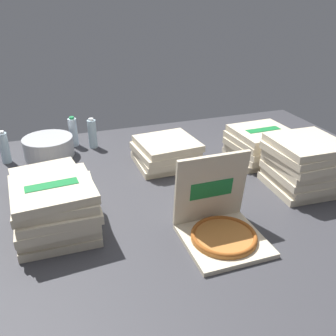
{
  "coord_description": "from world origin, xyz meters",
  "views": [
    {
      "loc": [
        -0.59,
        -1.66,
        1.07
      ],
      "look_at": [
        0.03,
        0.1,
        0.14
      ],
      "focal_mm": 39.17,
      "sensor_mm": 36.0,
      "label": 1
    }
  ],
  "objects_px": {
    "pizza_stack_center_near": "(304,165)",
    "water_bottle_0": "(92,134)",
    "open_pizza_box": "(220,224)",
    "pizza_stack_right_mid": "(49,185)",
    "ice_bucket": "(49,147)",
    "pizza_stack_left_mid": "(57,209)",
    "water_bottle_1": "(4,148)",
    "water_bottle_2": "(73,132)",
    "pizza_stack_left_near": "(165,153)",
    "pizza_stack_center_far": "(260,145)"
  },
  "relations": [
    {
      "from": "pizza_stack_left_near",
      "to": "ice_bucket",
      "type": "height_order",
      "value": "pizza_stack_left_near"
    },
    {
      "from": "pizza_stack_left_near",
      "to": "pizza_stack_center_near",
      "type": "bearing_deg",
      "value": -40.7
    },
    {
      "from": "pizza_stack_center_far",
      "to": "water_bottle_2",
      "type": "relative_size",
      "value": 1.79
    },
    {
      "from": "water_bottle_1",
      "to": "water_bottle_2",
      "type": "height_order",
      "value": "same"
    },
    {
      "from": "water_bottle_0",
      "to": "water_bottle_1",
      "type": "height_order",
      "value": "same"
    },
    {
      "from": "pizza_stack_left_near",
      "to": "water_bottle_1",
      "type": "distance_m",
      "value": 1.07
    },
    {
      "from": "water_bottle_1",
      "to": "pizza_stack_left_mid",
      "type": "bearing_deg",
      "value": -73.59
    },
    {
      "from": "pizza_stack_center_far",
      "to": "open_pizza_box",
      "type": "bearing_deg",
      "value": -132.91
    },
    {
      "from": "ice_bucket",
      "to": "water_bottle_1",
      "type": "relative_size",
      "value": 1.52
    },
    {
      "from": "open_pizza_box",
      "to": "pizza_stack_right_mid",
      "type": "xyz_separation_m",
      "value": [
        -0.73,
        0.68,
        -0.01
      ]
    },
    {
      "from": "water_bottle_0",
      "to": "water_bottle_1",
      "type": "xyz_separation_m",
      "value": [
        -0.59,
        -0.07,
        0.0
      ]
    },
    {
      "from": "pizza_stack_center_near",
      "to": "ice_bucket",
      "type": "height_order",
      "value": "pizza_stack_center_near"
    },
    {
      "from": "pizza_stack_center_near",
      "to": "ice_bucket",
      "type": "distance_m",
      "value": 1.68
    },
    {
      "from": "pizza_stack_left_near",
      "to": "pizza_stack_left_mid",
      "type": "xyz_separation_m",
      "value": [
        -0.73,
        -0.54,
        0.04
      ]
    },
    {
      "from": "pizza_stack_left_mid",
      "to": "open_pizza_box",
      "type": "bearing_deg",
      "value": -22.41
    },
    {
      "from": "pizza_stack_center_far",
      "to": "pizza_stack_center_near",
      "type": "bearing_deg",
      "value": -87.47
    },
    {
      "from": "open_pizza_box",
      "to": "pizza_stack_left_mid",
      "type": "xyz_separation_m",
      "value": [
        -0.71,
        0.29,
        0.05
      ]
    },
    {
      "from": "pizza_stack_right_mid",
      "to": "water_bottle_1",
      "type": "xyz_separation_m",
      "value": [
        -0.25,
        0.55,
        0.04
      ]
    },
    {
      "from": "open_pizza_box",
      "to": "water_bottle_1",
      "type": "bearing_deg",
      "value": 128.81
    },
    {
      "from": "pizza_stack_right_mid",
      "to": "pizza_stack_left_mid",
      "type": "distance_m",
      "value": 0.39
    },
    {
      "from": "water_bottle_2",
      "to": "water_bottle_0",
      "type": "bearing_deg",
      "value": -31.93
    },
    {
      "from": "water_bottle_2",
      "to": "pizza_stack_left_near",
      "type": "bearing_deg",
      "value": -44.94
    },
    {
      "from": "pizza_stack_center_far",
      "to": "pizza_stack_left_near",
      "type": "bearing_deg",
      "value": 168.13
    },
    {
      "from": "ice_bucket",
      "to": "water_bottle_2",
      "type": "relative_size",
      "value": 1.52
    },
    {
      "from": "open_pizza_box",
      "to": "pizza_stack_center_near",
      "type": "bearing_deg",
      "value": 22.13
    },
    {
      "from": "pizza_stack_center_near",
      "to": "water_bottle_1",
      "type": "xyz_separation_m",
      "value": [
        -1.65,
        0.95,
        -0.04
      ]
    },
    {
      "from": "open_pizza_box",
      "to": "pizza_stack_right_mid",
      "type": "height_order",
      "value": "open_pizza_box"
    },
    {
      "from": "pizza_stack_right_mid",
      "to": "water_bottle_0",
      "type": "relative_size",
      "value": 1.87
    },
    {
      "from": "ice_bucket",
      "to": "water_bottle_0",
      "type": "distance_m",
      "value": 0.32
    },
    {
      "from": "pizza_stack_center_near",
      "to": "pizza_stack_center_far",
      "type": "distance_m",
      "value": 0.43
    },
    {
      "from": "open_pizza_box",
      "to": "ice_bucket",
      "type": "bearing_deg",
      "value": 119.69
    },
    {
      "from": "pizza_stack_right_mid",
      "to": "water_bottle_1",
      "type": "relative_size",
      "value": 1.87
    },
    {
      "from": "open_pizza_box",
      "to": "pizza_stack_left_mid",
      "type": "bearing_deg",
      "value": 157.59
    },
    {
      "from": "pizza_stack_center_near",
      "to": "water_bottle_0",
      "type": "xyz_separation_m",
      "value": [
        -1.06,
        1.02,
        -0.04
      ]
    },
    {
      "from": "water_bottle_0",
      "to": "water_bottle_2",
      "type": "xyz_separation_m",
      "value": [
        -0.13,
        0.08,
        0.0
      ]
    },
    {
      "from": "water_bottle_0",
      "to": "pizza_stack_center_near",
      "type": "bearing_deg",
      "value": -43.78
    },
    {
      "from": "pizza_stack_center_near",
      "to": "water_bottle_2",
      "type": "xyz_separation_m",
      "value": [
        -1.19,
        1.1,
        -0.04
      ]
    },
    {
      "from": "open_pizza_box",
      "to": "water_bottle_1",
      "type": "relative_size",
      "value": 1.73
    },
    {
      "from": "open_pizza_box",
      "to": "pizza_stack_right_mid",
      "type": "bearing_deg",
      "value": 137.29
    },
    {
      "from": "water_bottle_1",
      "to": "pizza_stack_center_near",
      "type": "bearing_deg",
      "value": -29.86
    },
    {
      "from": "pizza_stack_right_mid",
      "to": "water_bottle_2",
      "type": "relative_size",
      "value": 1.87
    },
    {
      "from": "pizza_stack_center_near",
      "to": "water_bottle_0",
      "type": "height_order",
      "value": "pizza_stack_center_near"
    },
    {
      "from": "pizza_stack_center_near",
      "to": "ice_bucket",
      "type": "xyz_separation_m",
      "value": [
        -1.38,
        0.96,
        -0.08
      ]
    },
    {
      "from": "pizza_stack_left_mid",
      "to": "water_bottle_0",
      "type": "distance_m",
      "value": 1.05
    },
    {
      "from": "pizza_stack_right_mid",
      "to": "ice_bucket",
      "type": "relative_size",
      "value": 1.23
    },
    {
      "from": "water_bottle_1",
      "to": "water_bottle_2",
      "type": "distance_m",
      "value": 0.49
    },
    {
      "from": "pizza_stack_center_far",
      "to": "water_bottle_2",
      "type": "bearing_deg",
      "value": 150.29
    },
    {
      "from": "pizza_stack_center_far",
      "to": "water_bottle_1",
      "type": "distance_m",
      "value": 1.72
    },
    {
      "from": "pizza_stack_left_mid",
      "to": "water_bottle_1",
      "type": "bearing_deg",
      "value": 106.41
    },
    {
      "from": "open_pizza_box",
      "to": "pizza_stack_center_near",
      "type": "distance_m",
      "value": 0.73
    }
  ]
}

